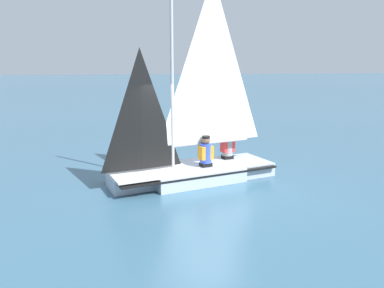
# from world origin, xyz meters

# --- Properties ---
(ground_plane) EXTENTS (260.00, 260.00, 0.00)m
(ground_plane) POSITION_xyz_m (0.00, 0.00, 0.00)
(ground_plane) COLOR #38607A
(sailboat_main) EXTENTS (4.55, 2.52, 5.26)m
(sailboat_main) POSITION_xyz_m (-0.03, -0.01, 0.71)
(sailboat_main) COLOR #B2BCCC
(sailboat_main) RESTS_ON ground_plane
(sailor_helm) EXTENTS (0.39, 0.36, 1.16)m
(sailor_helm) POSITION_xyz_m (-0.35, 0.08, 0.63)
(sailor_helm) COLOR black
(sailor_helm) RESTS_ON ground_plane
(sailor_crew) EXTENTS (0.39, 0.36, 1.16)m
(sailor_crew) POSITION_xyz_m (-1.17, -0.59, 0.63)
(sailor_crew) COLOR black
(sailor_crew) RESTS_ON ground_plane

